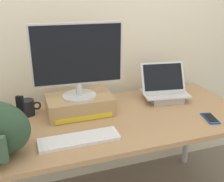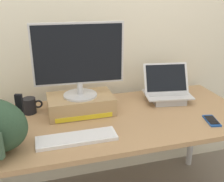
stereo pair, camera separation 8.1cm
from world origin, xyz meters
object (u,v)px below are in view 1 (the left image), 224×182
(desktop_monitor, at_px, (78,60))
(cell_phone, at_px, (210,118))
(toner_box_yellow, at_px, (80,105))
(external_keyboard, at_px, (79,139))
(coffee_mug, at_px, (28,107))
(open_laptop, at_px, (164,93))

(desktop_monitor, distance_m, cell_phone, 0.89)
(toner_box_yellow, bearing_deg, desktop_monitor, -95.20)
(external_keyboard, height_order, cell_phone, external_keyboard)
(coffee_mug, bearing_deg, open_laptop, -3.22)
(desktop_monitor, height_order, cell_phone, desktop_monitor)
(external_keyboard, bearing_deg, desktop_monitor, 76.64)
(toner_box_yellow, height_order, external_keyboard, toner_box_yellow)
(desktop_monitor, bearing_deg, cell_phone, -21.09)
(open_laptop, height_order, coffee_mug, open_laptop)
(toner_box_yellow, xyz_separation_m, cell_phone, (0.75, -0.35, -0.05))
(open_laptop, bearing_deg, desktop_monitor, -168.59)
(toner_box_yellow, distance_m, desktop_monitor, 0.30)
(desktop_monitor, bearing_deg, open_laptop, 6.26)
(toner_box_yellow, height_order, coffee_mug, toner_box_yellow)
(toner_box_yellow, bearing_deg, open_laptop, 2.36)
(toner_box_yellow, relative_size, cell_phone, 2.70)
(open_laptop, relative_size, coffee_mug, 2.77)
(toner_box_yellow, relative_size, desktop_monitor, 0.75)
(open_laptop, bearing_deg, external_keyboard, -143.98)
(coffee_mug, distance_m, cell_phone, 1.15)
(cell_phone, bearing_deg, external_keyboard, -168.54)
(open_laptop, relative_size, cell_phone, 2.28)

